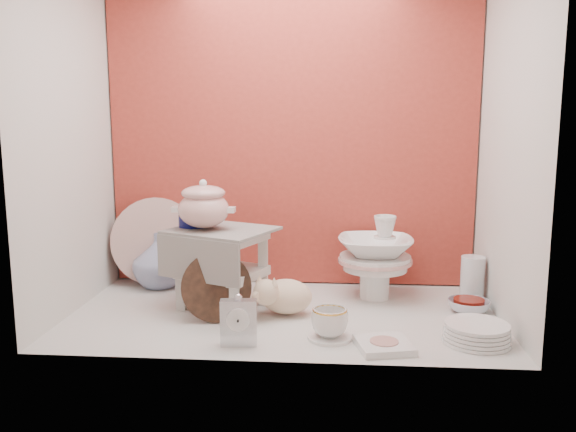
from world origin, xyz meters
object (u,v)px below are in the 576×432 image
at_px(mantel_clock, 239,320).
at_px(gold_rim_teacup, 330,322).
at_px(blue_white_vase, 159,260).
at_px(plush_pig, 286,296).
at_px(floral_platter, 156,241).
at_px(crystal_bowl, 469,306).
at_px(soup_tureen, 204,204).
at_px(porcelain_tower, 375,257).
at_px(dinner_plate_stack, 477,333).
at_px(step_stool, 222,268).

bearing_deg(mantel_clock, gold_rim_teacup, 9.27).
xyz_separation_m(blue_white_vase, gold_rim_teacup, (0.84, -0.64, -0.07)).
relative_size(plush_pig, gold_rim_teacup, 2.02).
distance_m(floral_platter, crystal_bowl, 1.51).
height_order(floral_platter, crystal_bowl, floral_platter).
relative_size(floral_platter, plush_pig, 1.57).
distance_m(floral_platter, blue_white_vase, 0.10).
height_order(soup_tureen, floral_platter, soup_tureen).
bearing_deg(floral_platter, gold_rim_teacup, -38.37).
xyz_separation_m(soup_tureen, porcelain_tower, (0.75, 0.21, -0.27)).
relative_size(soup_tureen, gold_rim_teacup, 1.86).
relative_size(floral_platter, blue_white_vase, 1.63).
bearing_deg(crystal_bowl, blue_white_vase, 168.90).
relative_size(mantel_clock, plush_pig, 0.69).
xyz_separation_m(floral_platter, mantel_clock, (0.54, -0.78, -0.12)).
relative_size(mantel_clock, crystal_bowl, 1.10).
bearing_deg(dinner_plate_stack, floral_platter, 154.32).
bearing_deg(mantel_clock, blue_white_vase, 119.64).
distance_m(soup_tureen, gold_rim_teacup, 0.74).
xyz_separation_m(soup_tureen, plush_pig, (0.36, -0.06, -0.38)).
xyz_separation_m(mantel_clock, plush_pig, (0.15, 0.35, -0.01)).
relative_size(floral_platter, crystal_bowl, 2.49).
bearing_deg(dinner_plate_stack, crystal_bowl, 82.13).
bearing_deg(step_stool, soup_tureen, -138.32).
xyz_separation_m(crystal_bowl, porcelain_tower, (-0.39, 0.18, 0.17)).
xyz_separation_m(plush_pig, gold_rim_teacup, (0.18, -0.26, -0.02)).
bearing_deg(gold_rim_teacup, crystal_bowl, 30.83).
bearing_deg(crystal_bowl, porcelain_tower, 155.46).
relative_size(floral_platter, gold_rim_teacup, 3.17).
xyz_separation_m(step_stool, soup_tureen, (-0.07, -0.02, 0.28)).
distance_m(floral_platter, plush_pig, 0.82).
relative_size(soup_tureen, mantel_clock, 1.34).
distance_m(mantel_clock, porcelain_tower, 0.82).
relative_size(blue_white_vase, dinner_plate_stack, 1.06).
distance_m(step_stool, blue_white_vase, 0.47).
xyz_separation_m(plush_pig, crystal_bowl, (0.78, 0.09, -0.06)).
bearing_deg(porcelain_tower, crystal_bowl, -24.54).
distance_m(mantel_clock, crystal_bowl, 1.03).
bearing_deg(floral_platter, porcelain_tower, -8.36).
relative_size(blue_white_vase, plush_pig, 0.96).
bearing_deg(mantel_clock, step_stool, 102.33).
relative_size(gold_rim_teacup, porcelain_tower, 0.35).
bearing_deg(plush_pig, crystal_bowl, -12.43).
height_order(step_stool, gold_rim_teacup, step_stool).
xyz_separation_m(floral_platter, porcelain_tower, (1.07, -0.16, -0.02)).
height_order(soup_tureen, porcelain_tower, soup_tureen).
height_order(blue_white_vase, crystal_bowl, blue_white_vase).
bearing_deg(soup_tureen, gold_rim_teacup, -30.63).
xyz_separation_m(step_stool, crystal_bowl, (1.06, 0.01, -0.15)).
distance_m(mantel_clock, plush_pig, 0.38).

